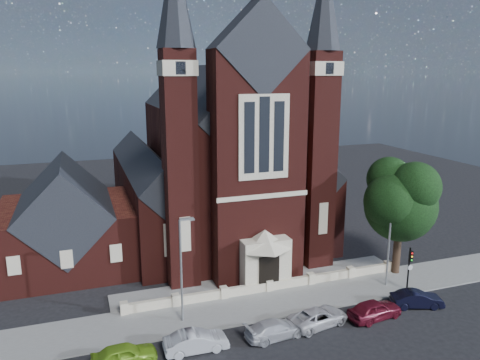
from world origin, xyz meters
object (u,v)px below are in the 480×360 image
object	(u,v)px
church	(214,162)
traffic_signal	(410,264)
car_white_suv	(318,317)
parish_hall	(66,226)
street_lamp_right	(390,236)
car_silver_b	(275,329)
car_lime_van	(124,355)
car_navy	(417,299)
street_lamp_left	(182,264)
street_tree	(404,202)
car_dark_red	(374,310)
car_silver_a	(196,341)

from	to	relation	value
church	traffic_signal	bearing A→B (deg)	-61.80
traffic_signal	car_white_suv	distance (m)	10.09
parish_hall	street_lamp_right	size ratio (longest dim) A/B	1.51
parish_hall	car_silver_b	distance (m)	23.01
traffic_signal	car_white_suv	bearing A→B (deg)	-167.46
car_lime_van	car_white_suv	distance (m)	13.96
car_navy	street_lamp_left	bearing A→B (deg)	95.54
street_tree	car_navy	distance (m)	8.79
car_lime_van	car_white_suv	xyz separation A→B (m)	(13.96, 0.17, -0.06)
street_lamp_left	traffic_signal	distance (m)	19.08
traffic_signal	car_navy	distance (m)	3.14
church	street_tree	bearing A→B (deg)	-53.83
street_lamp_left	car_silver_b	world-z (taller)	street_lamp_left
car_white_suv	car_dark_red	distance (m)	4.48
car_silver_b	car_dark_red	size ratio (longest dim) A/B	1.01
traffic_signal	street_tree	bearing A→B (deg)	64.05
parish_hall	traffic_signal	xyz separation A→B (m)	(27.00, -15.57, -1.43)
car_silver_a	car_white_suv	bearing A→B (deg)	-87.70
street_lamp_right	car_navy	xyz separation A→B (m)	(-0.05, -3.87, -3.93)
church	car_white_suv	size ratio (longest dim) A/B	7.50
car_silver_a	car_dark_red	size ratio (longest dim) A/B	0.98
car_dark_red	car_lime_van	bearing A→B (deg)	81.16
car_white_suv	car_silver_b	bearing A→B (deg)	86.28
street_lamp_right	car_lime_van	distance (m)	23.37
parish_hall	car_silver_a	world-z (taller)	parish_hall
street_tree	car_navy	bearing A→B (deg)	-114.60
street_tree	street_lamp_right	world-z (taller)	street_tree
church	street_lamp_right	bearing A→B (deg)	-61.96
church	street_lamp_left	size ratio (longest dim) A/B	4.31
street_lamp_right	church	bearing A→B (deg)	118.04
church	street_tree	distance (m)	21.38
street_lamp_right	car_navy	distance (m)	5.52
car_dark_red	car_navy	size ratio (longest dim) A/B	1.08
street_lamp_right	street_lamp_left	bearing A→B (deg)	180.00
church	street_lamp_right	world-z (taller)	church
car_silver_a	car_white_suv	xyz separation A→B (m)	(9.30, 0.23, -0.06)
car_silver_b	car_dark_red	bearing A→B (deg)	-96.32
parish_hall	car_silver_b	size ratio (longest dim) A/B	2.75
church	car_lime_van	bearing A→B (deg)	-118.93
car_silver_b	car_navy	xyz separation A→B (m)	(12.34, 0.30, 0.02)
car_silver_b	car_white_suv	size ratio (longest dim) A/B	0.95
street_tree	car_white_suv	world-z (taller)	street_tree
car_white_suv	car_dark_red	bearing A→B (deg)	-108.24
parish_hall	car_dark_red	xyz separation A→B (m)	(21.78, -18.30, -3.27)
traffic_signal	car_silver_b	bearing A→B (deg)	-168.93
street_lamp_left	traffic_signal	xyz separation A→B (m)	(18.91, -1.57, -2.02)
car_silver_a	car_navy	bearing A→B (deg)	-88.85
car_lime_van	street_lamp_right	bearing A→B (deg)	-83.83
street_lamp_right	car_dark_red	bearing A→B (deg)	-135.07
church	car_lime_van	xyz separation A→B (m)	(-12.62, -22.83, -7.48)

